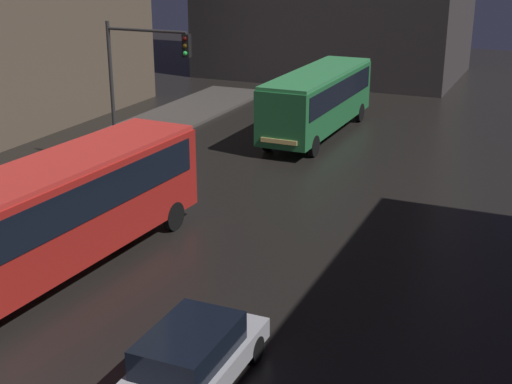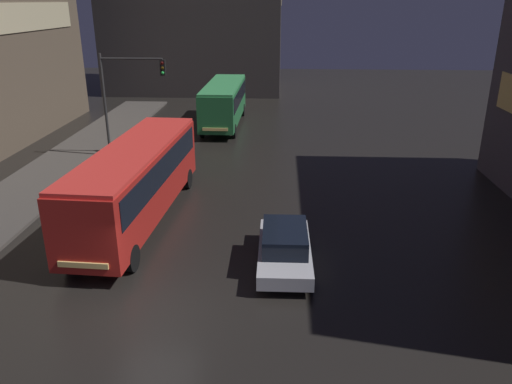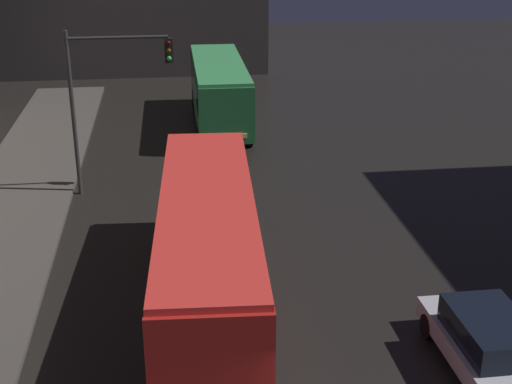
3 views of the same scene
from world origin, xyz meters
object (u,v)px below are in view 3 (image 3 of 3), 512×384
bus_far (219,86)px  car_taxi (489,344)px  bus_near (208,241)px  traffic_light_main (107,84)px

bus_far → car_taxi: bus_far is taller
bus_near → car_taxi: bearing=153.2°
bus_near → bus_far: 18.22m
bus_far → traffic_light_main: 10.31m
car_taxi → bus_near: bearing=-30.4°
car_taxi → traffic_light_main: traffic_light_main is taller
bus_near → car_taxi: size_ratio=2.50×
car_taxi → traffic_light_main: 16.44m
bus_far → traffic_light_main: bearing=62.0°
bus_near → traffic_light_main: size_ratio=1.84×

